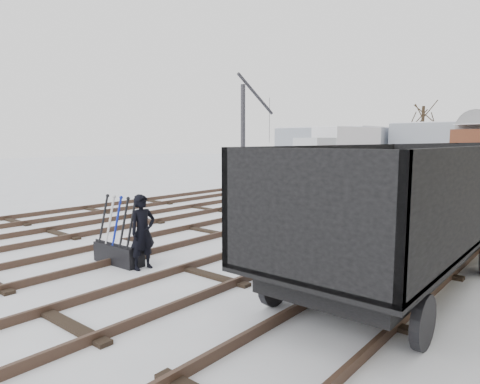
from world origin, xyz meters
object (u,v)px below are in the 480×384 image
at_px(ground_frame, 119,251).
at_px(box_van_wagon, 476,146).
at_px(worker, 143,232).
at_px(freight_wagon_a, 393,235).
at_px(crane, 244,144).
at_px(panel_van, 371,158).
at_px(lorry, 339,149).

bearing_deg(ground_frame, box_van_wagon, 86.46).
relative_size(worker, freight_wagon_a, 0.25).
xyz_separation_m(ground_frame, crane, (-17.74, 26.23, 2.07)).
relative_size(freight_wagon_a, panel_van, 1.40).
relative_size(ground_frame, worker, 0.93).
relative_size(freight_wagon_a, box_van_wagon, 1.26).
bearing_deg(panel_van, crane, -142.10).
bearing_deg(ground_frame, freight_wagon_a, 21.65).
xyz_separation_m(worker, panel_van, (-9.04, 33.37, 0.25)).
bearing_deg(crane, freight_wagon_a, -41.90).
xyz_separation_m(worker, freight_wagon_a, (4.51, 2.17, 0.21)).
bearing_deg(ground_frame, worker, 5.92).
xyz_separation_m(box_van_wagon, crane, (-18.75, -4.64, 0.08)).
relative_size(worker, lorry, 0.18).
distance_m(panel_van, crane, 11.98).
distance_m(freight_wagon_a, panel_van, 34.02).
xyz_separation_m(ground_frame, worker, (0.75, 0.10, 0.52)).
bearing_deg(lorry, freight_wagon_a, -48.07).
xyz_separation_m(ground_frame, box_van_wagon, (1.01, 30.87, 1.98)).
bearing_deg(ground_frame, lorry, 105.95).
xyz_separation_m(freight_wagon_a, box_van_wagon, (-4.25, 28.61, 1.26)).
bearing_deg(panel_van, worker, -74.39).
bearing_deg(worker, lorry, 24.48).
bearing_deg(worker, panel_van, 20.59).
bearing_deg(freight_wagon_a, worker, -154.32).
bearing_deg(lorry, panel_van, 94.61).
relative_size(ground_frame, freight_wagon_a, 0.23).
height_order(box_van_wagon, panel_van, box_van_wagon).
bearing_deg(freight_wagon_a, crane, 133.82).
height_order(freight_wagon_a, crane, crane).
xyz_separation_m(panel_van, crane, (-9.46, -7.24, 1.30)).
bearing_deg(lorry, box_van_wagon, 26.62).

